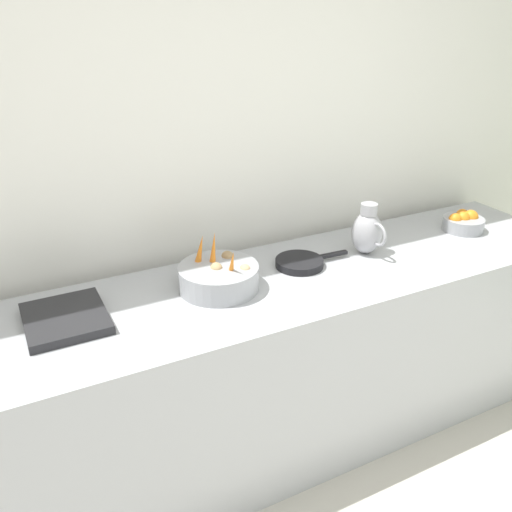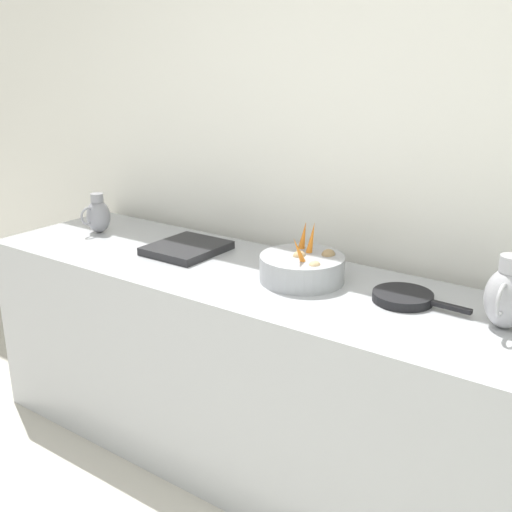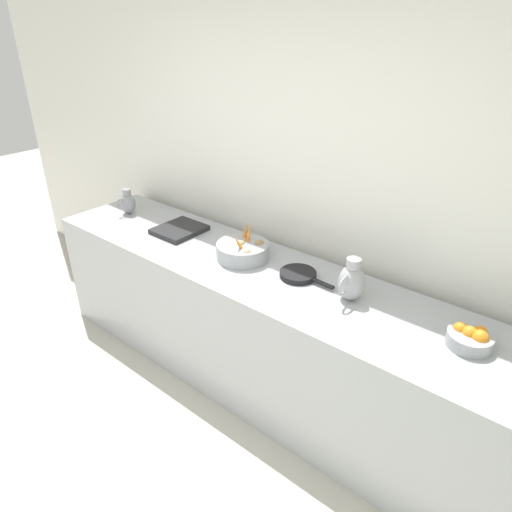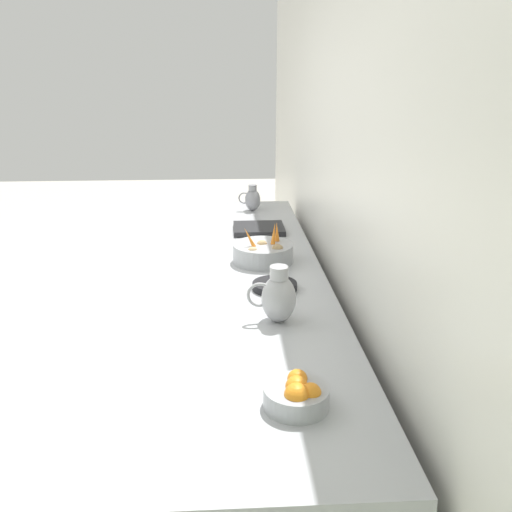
{
  "view_description": "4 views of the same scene",
  "coord_description": "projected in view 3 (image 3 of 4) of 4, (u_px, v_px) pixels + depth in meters",
  "views": [
    {
      "loc": [
        0.37,
        -0.96,
        2.0
      ],
      "look_at": [
        -1.43,
        -0.04,
        1.06
      ],
      "focal_mm": 37.94,
      "sensor_mm": 36.0,
      "label": 1
    },
    {
      "loc": [
        0.5,
        1.03,
        1.78
      ],
      "look_at": [
        -1.3,
        -0.24,
        1.05
      ],
      "focal_mm": 43.33,
      "sensor_mm": 36.0,
      "label": 2
    },
    {
      "loc": [
        0.5,
        1.61,
        2.31
      ],
      "look_at": [
        -1.39,
        0.05,
        1.04
      ],
      "focal_mm": 32.56,
      "sensor_mm": 36.0,
      "label": 3
    },
    {
      "loc": [
        -1.31,
        2.8,
        1.94
      ],
      "look_at": [
        -1.47,
        0.04,
        1.01
      ],
      "focal_mm": 38.77,
      "sensor_mm": 36.0,
      "label": 4
    }
  ],
  "objects": [
    {
      "name": "metal_pitcher_short",
      "position": [
        128.0,
        203.0,
        3.69
      ],
      "size": [
        0.17,
        0.12,
        0.2
      ],
      "color": "gray",
      "rests_on": "prep_counter"
    },
    {
      "name": "metal_pitcher_tall",
      "position": [
        351.0,
        281.0,
        2.55
      ],
      "size": [
        0.21,
        0.15,
        0.25
      ],
      "color": "#A3A3A8",
      "rests_on": "prep_counter"
    },
    {
      "name": "counter_sink_basin",
      "position": [
        179.0,
        230.0,
        3.4
      ],
      "size": [
        0.34,
        0.3,
        0.04
      ],
      "primitive_type": "cube",
      "color": "#232326",
      "rests_on": "prep_counter"
    },
    {
      "name": "tile_wall_left",
      "position": [
        378.0,
        174.0,
        2.68
      ],
      "size": [
        0.1,
        8.0,
        3.0
      ],
      "primitive_type": "cube",
      "color": "white",
      "rests_on": "ground_plane"
    },
    {
      "name": "orange_bowl",
      "position": [
        471.0,
        338.0,
        2.22
      ],
      "size": [
        0.21,
        0.21,
        0.11
      ],
      "color": "#9EA0A5",
      "rests_on": "prep_counter"
    },
    {
      "name": "skillet_on_counter",
      "position": [
        299.0,
        275.0,
        2.81
      ],
      "size": [
        0.22,
        0.37,
        0.03
      ],
      "color": "black",
      "rests_on": "prep_counter"
    },
    {
      "name": "prep_counter",
      "position": [
        258.0,
        327.0,
        3.12
      ],
      "size": [
        0.73,
        3.39,
        0.9
      ],
      "primitive_type": "cube",
      "color": "#ADAFB5",
      "rests_on": "ground_plane"
    },
    {
      "name": "vegetable_colander",
      "position": [
        243.0,
        250.0,
        3.02
      ],
      "size": [
        0.34,
        0.34,
        0.23
      ],
      "color": "#9EA0A5",
      "rests_on": "prep_counter"
    }
  ]
}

